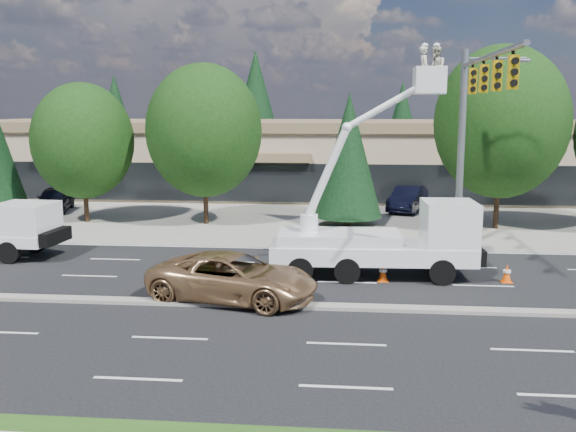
# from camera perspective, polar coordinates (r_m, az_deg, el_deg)

# --- Properties ---
(ground) EXTENTS (140.00, 140.00, 0.00)m
(ground) POSITION_cam_1_polar(r_m,az_deg,el_deg) (21.76, -8.17, -7.79)
(ground) COLOR black
(ground) RESTS_ON ground
(concrete_apron) EXTENTS (140.00, 22.00, 0.01)m
(concrete_apron) POSITION_cam_1_polar(r_m,az_deg,el_deg) (41.00, -1.66, 0.50)
(concrete_apron) COLOR gray
(concrete_apron) RESTS_ON ground
(road_median) EXTENTS (120.00, 0.55, 0.12)m
(road_median) POSITION_cam_1_polar(r_m,az_deg,el_deg) (21.75, -8.17, -7.64)
(road_median) COLOR gray
(road_median) RESTS_ON ground
(strip_mall) EXTENTS (50.40, 15.40, 5.50)m
(strip_mall) POSITION_cam_1_polar(r_m,az_deg,el_deg) (50.53, -0.29, 5.45)
(strip_mall) COLOR tan
(strip_mall) RESTS_ON ground
(tree_front_c) EXTENTS (5.70, 5.70, 7.91)m
(tree_front_c) POSITION_cam_1_polar(r_m,az_deg,el_deg) (38.28, -17.77, 6.37)
(tree_front_c) COLOR #332114
(tree_front_c) RESTS_ON ground
(tree_front_d) EXTENTS (6.44, 6.44, 8.93)m
(tree_front_d) POSITION_cam_1_polar(r_m,az_deg,el_deg) (36.09, -7.46, 7.53)
(tree_front_d) COLOR #332114
(tree_front_d) RESTS_ON ground
(tree_front_e) EXTENTS (3.70, 3.70, 7.30)m
(tree_front_e) POSITION_cam_1_polar(r_m,az_deg,el_deg) (35.27, 5.43, 5.39)
(tree_front_e) COLOR #332114
(tree_front_e) RESTS_ON ground
(tree_front_f) EXTENTS (7.05, 7.05, 9.79)m
(tree_front_f) POSITION_cam_1_polar(r_m,az_deg,el_deg) (36.09, 18.40, 7.92)
(tree_front_f) COLOR #332114
(tree_front_f) RESTS_ON ground
(tree_back_a) EXTENTS (4.95, 4.95, 9.75)m
(tree_back_a) POSITION_cam_1_polar(r_m,az_deg,el_deg) (66.30, -15.05, 8.18)
(tree_back_a) COLOR #332114
(tree_back_a) RESTS_ON ground
(tree_back_b) EXTENTS (6.08, 6.08, 11.99)m
(tree_back_b) POSITION_cam_1_polar(r_m,az_deg,el_deg) (62.82, -2.87, 9.53)
(tree_back_b) COLOR #332114
(tree_back_b) RESTS_ON ground
(tree_back_c) EXTENTS (4.56, 4.56, 9.00)m
(tree_back_c) POSITION_cam_1_polar(r_m,az_deg,el_deg) (62.40, 10.09, 7.92)
(tree_back_c) COLOR #332114
(tree_back_c) RESTS_ON ground
(tree_back_d) EXTENTS (5.36, 5.36, 10.56)m
(tree_back_d) POSITION_cam_1_polar(r_m,az_deg,el_deg) (64.47, 20.92, 8.24)
(tree_back_d) COLOR #332114
(tree_back_d) RESTS_ON ground
(signal_mast) EXTENTS (2.76, 10.16, 9.00)m
(signal_mast) POSITION_cam_1_polar(r_m,az_deg,el_deg) (27.69, 16.07, 8.37)
(signal_mast) COLOR gray
(signal_mast) RESTS_ON ground
(bucket_truck) EXTENTS (7.85, 2.77, 8.81)m
(bucket_truck) POSITION_cam_1_polar(r_m,az_deg,el_deg) (24.89, 9.06, -1.20)
(bucket_truck) COLOR white
(bucket_truck) RESTS_ON ground
(traffic_cone_b) EXTENTS (0.40, 0.40, 0.70)m
(traffic_cone_b) POSITION_cam_1_polar(r_m,az_deg,el_deg) (25.63, -10.16, -4.40)
(traffic_cone_b) COLOR #EB4C07
(traffic_cone_b) RESTS_ON ground
(traffic_cone_c) EXTENTS (0.40, 0.40, 0.70)m
(traffic_cone_c) POSITION_cam_1_polar(r_m,az_deg,el_deg) (25.76, -7.05, -4.24)
(traffic_cone_c) COLOR #EB4C07
(traffic_cone_c) RESTS_ON ground
(traffic_cone_d) EXTENTS (0.40, 0.40, 0.70)m
(traffic_cone_d) POSITION_cam_1_polar(r_m,az_deg,el_deg) (24.51, 8.45, -4.99)
(traffic_cone_d) COLOR #EB4C07
(traffic_cone_d) RESTS_ON ground
(traffic_cone_e) EXTENTS (0.40, 0.40, 0.70)m
(traffic_cone_e) POSITION_cam_1_polar(r_m,az_deg,el_deg) (25.49, 18.88, -4.85)
(traffic_cone_e) COLOR #EB4C07
(traffic_cone_e) RESTS_ON ground
(minivan) EXTENTS (6.20, 3.89, 1.60)m
(minivan) POSITION_cam_1_polar(r_m,az_deg,el_deg) (21.87, -4.90, -5.46)
(minivan) COLOR #A3794F
(minivan) RESTS_ON ground
(parked_car_west) EXTENTS (2.79, 4.85, 1.55)m
(parked_car_west) POSITION_cam_1_polar(r_m,az_deg,el_deg) (43.26, -20.04, 1.43)
(parked_car_west) COLOR black
(parked_car_west) RESTS_ON ground
(parked_car_east) EXTENTS (3.06, 5.02, 1.56)m
(parked_car_east) POSITION_cam_1_polar(r_m,az_deg,el_deg) (41.33, 10.61, 1.50)
(parked_car_east) COLOR black
(parked_car_east) RESTS_ON ground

